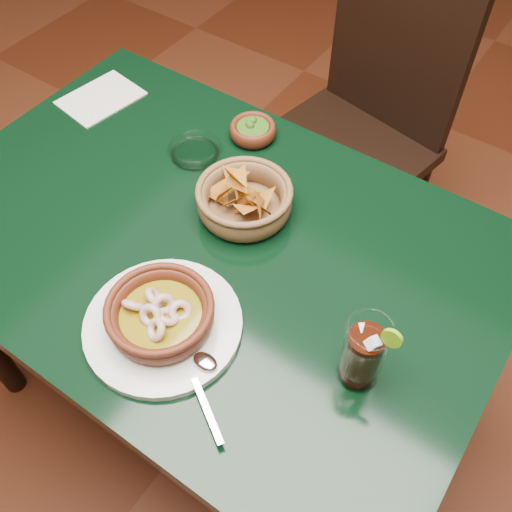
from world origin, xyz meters
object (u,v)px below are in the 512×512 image
Objects in this scene: dining_table at (208,266)px; shrimp_plate at (161,317)px; cola_drink at (363,353)px; dining_chair at (357,129)px; chip_basket at (244,200)px.

shrimp_plate is at bearing -71.62° from dining_table.
dining_table is 0.44m from cola_drink.
shrimp_plate is at bearing -85.45° from dining_chair.
shrimp_plate is (0.07, -0.21, 0.13)m from dining_table.
dining_chair is (-0.00, 0.71, -0.12)m from dining_table.
cola_drink reaches higher than shrimp_plate.
dining_table is at bearing -104.70° from chip_basket.
cola_drink is at bearing -13.15° from dining_table.
chip_basket is 0.42m from cola_drink.
dining_table is at bearing 108.38° from shrimp_plate.
cola_drink is at bearing -63.46° from dining_chair.
cola_drink is (0.33, 0.12, 0.04)m from shrimp_plate.
chip_basket is (0.03, 0.10, 0.13)m from dining_table.
shrimp_plate is 0.31m from chip_basket.
cola_drink is at bearing -27.69° from chip_basket.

